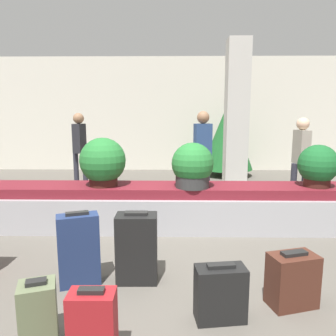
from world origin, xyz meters
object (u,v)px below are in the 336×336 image
(suitcase_1, at_px, (220,293))
(traveler_1, at_px, (301,154))
(pillar, at_px, (236,115))
(suitcase_5, at_px, (93,328))
(suitcase_7, at_px, (38,312))
(suitcase_0, at_px, (137,248))
(suitcase_6, at_px, (79,250))
(decorated_tree, at_px, (227,136))
(potted_plant_0, at_px, (103,162))
(potted_plant_2, at_px, (193,166))
(suitcase_3, at_px, (292,280))
(traveler_0, at_px, (203,147))
(traveler_2, at_px, (80,144))
(potted_plant_1, at_px, (318,166))

(suitcase_1, bearing_deg, traveler_1, 53.37)
(pillar, height_order, suitcase_5, pillar)
(suitcase_7, bearing_deg, suitcase_0, 36.33)
(suitcase_6, distance_m, decorated_tree, 6.17)
(pillar, distance_m, suitcase_0, 4.74)
(potted_plant_0, relative_size, potted_plant_2, 1.10)
(suitcase_5, relative_size, traveler_1, 0.35)
(suitcase_3, height_order, traveler_0, traveler_0)
(suitcase_7, bearing_deg, traveler_2, 83.40)
(suitcase_1, distance_m, suitcase_7, 1.38)
(suitcase_3, xyz_separation_m, suitcase_7, (-2.00, -0.48, -0.01))
(suitcase_7, xyz_separation_m, decorated_tree, (2.39, 6.48, 0.82))
(pillar, height_order, decorated_tree, pillar)
(suitcase_1, relative_size, suitcase_3, 0.97)
(decorated_tree, bearing_deg, suitcase_6, -112.27)
(decorated_tree, bearing_deg, suitcase_7, -110.22)
(pillar, xyz_separation_m, suitcase_7, (-2.35, -5.12, -1.37))
(suitcase_0, bearing_deg, potted_plant_0, 111.61)
(potted_plant_0, relative_size, decorated_tree, 0.36)
(potted_plant_1, relative_size, potted_plant_2, 0.95)
(suitcase_1, relative_size, traveler_0, 0.28)
(suitcase_1, bearing_deg, suitcase_0, 132.75)
(suitcase_5, distance_m, traveler_1, 4.84)
(suitcase_0, bearing_deg, suitcase_3, -17.41)
(suitcase_0, distance_m, potted_plant_2, 1.67)
(suitcase_7, distance_m, potted_plant_1, 3.89)
(suitcase_7, xyz_separation_m, potted_plant_1, (2.99, 2.39, 0.69))
(suitcase_0, relative_size, traveler_1, 0.45)
(pillar, xyz_separation_m, suitcase_3, (-0.35, -4.63, -1.37))
(suitcase_5, bearing_deg, suitcase_6, 109.42)
(traveler_1, bearing_deg, suitcase_7, 130.44)
(traveler_0, xyz_separation_m, decorated_tree, (0.86, 2.38, 0.05))
(suitcase_7, relative_size, potted_plant_0, 0.70)
(traveler_2, height_order, decorated_tree, decorated_tree)
(suitcase_0, bearing_deg, traveler_1, 45.54)
(traveler_1, bearing_deg, pillar, 23.75)
(suitcase_0, distance_m, potted_plant_1, 2.87)
(suitcase_6, relative_size, potted_plant_0, 1.06)
(pillar, distance_m, potted_plant_2, 3.08)
(suitcase_5, bearing_deg, suitcase_7, 153.34)
(decorated_tree, bearing_deg, suitcase_0, -107.56)
(pillar, xyz_separation_m, suitcase_6, (-2.28, -4.30, -1.25))
(potted_plant_2, xyz_separation_m, traveler_0, (0.29, 1.78, 0.09))
(suitcase_5, bearing_deg, potted_plant_2, 71.76)
(potted_plant_1, bearing_deg, suitcase_7, -141.31)
(potted_plant_1, distance_m, decorated_tree, 4.14)
(traveler_0, bearing_deg, pillar, 36.42)
(suitcase_1, height_order, traveler_1, traveler_1)
(suitcase_5, relative_size, potted_plant_2, 0.87)
(decorated_tree, bearing_deg, potted_plant_0, -120.57)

